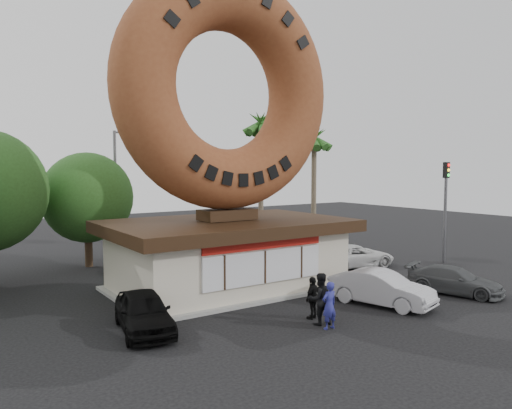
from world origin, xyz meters
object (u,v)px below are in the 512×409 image
Objects in this scene: donut_shop at (228,252)px; car_grey at (455,280)px; person_center at (320,299)px; street_lamp at (118,188)px; person_right at (313,298)px; car_black at (144,312)px; giant_donut at (227,91)px; traffic_signal at (446,199)px; car_silver at (381,288)px; car_white at (355,256)px; person_left at (329,305)px.

donut_shop reaches higher than car_grey.
street_lamp is at bearing -69.34° from person_center.
person_center is at bearing 49.53° from person_right.
giant_donut is at bearing 44.35° from car_black.
giant_donut is 1.38× the size of street_lamp.
traffic_signal is 8.24m from car_grey.
car_white is at bearing 36.37° from car_silver.
car_silver is at bearing -70.60° from street_lamp.
traffic_signal is 3.16× the size of person_center.
person_left is 1.05× the size of person_right.
donut_shop is 2.41× the size of car_white.
traffic_signal is at bearing 19.94° from car_grey.
street_lamp is 4.91× the size of person_right.
person_center is (-14.01, -4.59, -2.91)m from traffic_signal.
traffic_signal reaches higher than person_center.
person_left is at bearing 97.85° from person_center.
person_center is at bearing 160.58° from car_grey.
giant_donut reaches higher than street_lamp.
person_right is 0.39× the size of car_grey.
person_center is 0.45× the size of car_grey.
car_silver is at bearing -57.99° from donut_shop.
person_right is at bearing -87.70° from giant_donut.
person_left is 4.04m from car_silver.
person_right is at bearing -95.75° from person_center.
person_right is (-13.76, -3.92, -3.05)m from traffic_signal.
person_center is at bearing -97.04° from person_left.
person_left is at bearing 179.26° from car_silver.
street_lamp is 17.51m from car_silver.
car_grey is at bearing -39.77° from giant_donut.
person_right is 0.37× the size of car_silver.
person_left is 0.59m from person_center.
car_silver is 4.29m from car_grey.
person_left reaches higher than car_silver.
person_left is (-0.07, -7.19, -8.48)m from giant_donut.
person_right is at bearing -104.51° from person_left.
street_lamp is 1.89× the size of car_grey.
person_center reaches higher than person_right.
street_lamp is at bearing -84.66° from person_left.
traffic_signal reaches higher than car_black.
car_grey is at bearing -39.71° from donut_shop.
street_lamp is 16.48m from person_right.
car_white is at bearing -164.58° from person_right.
person_right is at bearing -87.70° from donut_shop.
donut_shop is at bearing -91.16° from person_left.
car_silver is at bearing -157.94° from traffic_signal.
street_lamp is 1.91× the size of car_black.
giant_donut is 10.97m from car_black.
car_silver is (5.68, -16.13, -3.76)m from street_lamp.
person_right reaches higher than car_black.
giant_donut is 6.79× the size of person_right.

